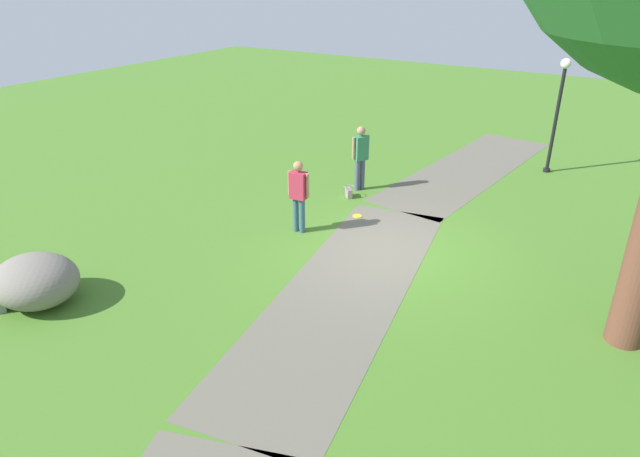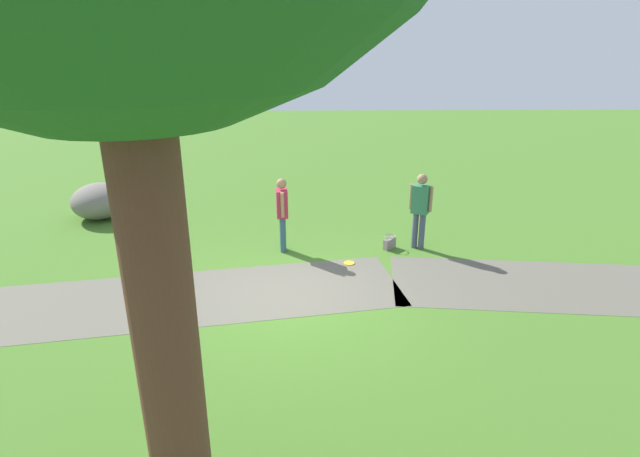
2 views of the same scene
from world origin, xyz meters
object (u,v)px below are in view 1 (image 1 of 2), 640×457
lawn_boulder (35,281)px  woman_with_handbag (360,153)px  lamp_post (559,103)px  frisbee_on_grass (357,216)px  man_near_boulder (299,192)px  handbag_on_grass (349,192)px

lawn_boulder → woman_with_handbag: size_ratio=1.01×
lamp_post → frisbee_on_grass: (5.77, -3.18, -2.00)m
lamp_post → man_near_boulder: 8.26m
lawn_boulder → man_near_boulder: 5.46m
lawn_boulder → frisbee_on_grass: 7.06m
lawn_boulder → woman_with_handbag: woman_with_handbag is taller
woman_with_handbag → frisbee_on_grass: 2.06m
lawn_boulder → frisbee_on_grass: bearing=154.5°
handbag_on_grass → frisbee_on_grass: size_ratio=1.68×
lawn_boulder → woman_with_handbag: 8.29m
lamp_post → lawn_boulder: (12.13, -6.21, -1.55)m
woman_with_handbag → lamp_post: bearing=136.2°
handbag_on_grass → frisbee_on_grass: bearing=38.9°
lawn_boulder → lamp_post: bearing=152.9°
lamp_post → lawn_boulder: 13.72m
handbag_on_grass → frisbee_on_grass: (0.97, 0.78, -0.13)m
handbag_on_grass → lamp_post: bearing=140.5°
lawn_boulder → man_near_boulder: man_near_boulder is taller
frisbee_on_grass → lamp_post: bearing=151.1°
man_near_boulder → woman_with_handbag: bearing=-178.5°
handbag_on_grass → frisbee_on_grass: 1.25m
frisbee_on_grass → lawn_boulder: bearing=-25.5°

